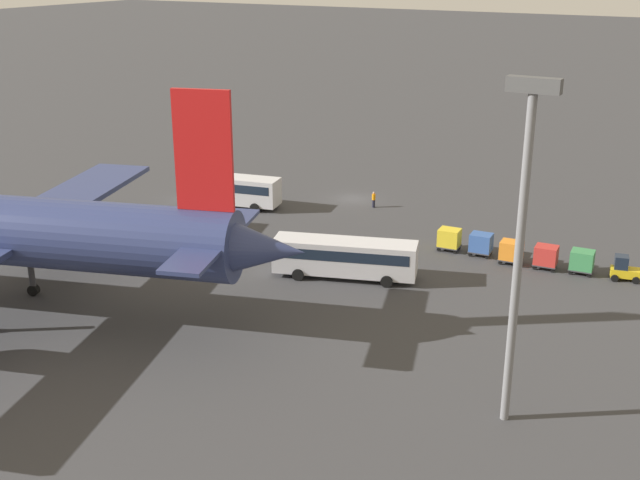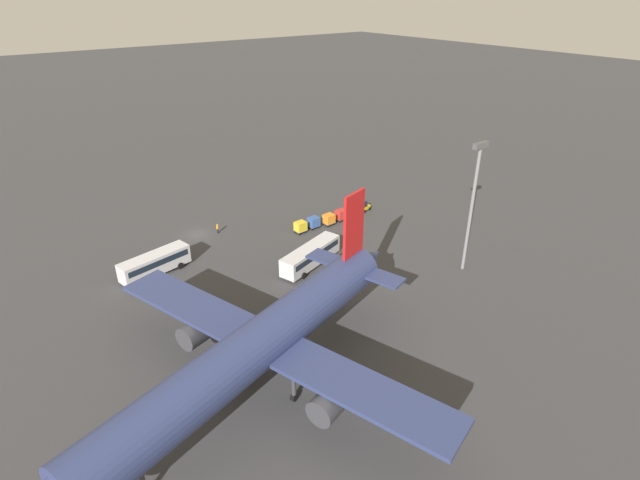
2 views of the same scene
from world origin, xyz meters
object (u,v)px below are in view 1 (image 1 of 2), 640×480
worker_person (374,200)px  cargo_cart_red (546,256)px  cargo_cart_orange (511,251)px  cargo_cart_yellow (449,238)px  baggage_tug (624,269)px  shuttle_bus_near (230,188)px  cargo_cart_blue (481,243)px  shuttle_bus_far (345,256)px  cargo_cart_green (582,260)px

worker_person → cargo_cart_red: bearing=156.9°
cargo_cart_orange → cargo_cart_yellow: bearing=-4.6°
baggage_tug → cargo_cart_orange: 9.41m
shuttle_bus_near → cargo_cart_blue: shuttle_bus_near is taller
shuttle_bus_far → baggage_tug: (-20.71, -11.01, -1.02)m
cargo_cart_yellow → cargo_cart_green: bearing=-179.3°
worker_person → cargo_cart_green: size_ratio=0.83×
shuttle_bus_far → worker_person: 20.26m
cargo_cart_orange → cargo_cart_blue: bearing=-11.8°
cargo_cart_green → cargo_cart_orange: same height
baggage_tug → shuttle_bus_near: bearing=-14.0°
cargo_cart_green → cargo_cart_blue: bearing=0.0°
shuttle_bus_near → shuttle_bus_far: bearing=138.1°
shuttle_bus_near → cargo_cart_blue: (-28.65, 1.43, -0.79)m
shuttle_bus_far → cargo_cart_blue: (-8.37, -10.66, -0.77)m
shuttle_bus_far → baggage_tug: 23.48m
shuttle_bus_near → cargo_cart_green: 37.64m
cargo_cart_green → cargo_cart_orange: 6.00m
cargo_cart_green → cargo_cart_red: same height
cargo_cart_green → baggage_tug: bearing=-174.1°
cargo_cart_green → worker_person: bearing=-19.7°
shuttle_bus_far → cargo_cart_green: (-17.33, -10.66, -0.77)m
cargo_cart_blue → shuttle_bus_near: bearing=-2.9°
shuttle_bus_far → worker_person: bearing=-89.2°
shuttle_bus_near → cargo_cart_yellow: size_ratio=5.32×
shuttle_bus_near → cargo_cart_red: shuttle_bus_near is taller
cargo_cart_orange → baggage_tug: bearing=-174.0°
shuttle_bus_far → cargo_cart_yellow: bearing=-135.0°
shuttle_bus_near → cargo_cart_green: bearing=166.7°
shuttle_bus_near → worker_person: shuttle_bus_near is taller
worker_person → cargo_cart_red: 22.63m
baggage_tug → worker_person: baggage_tug is taller
cargo_cart_yellow → shuttle_bus_far: bearing=62.9°
shuttle_bus_near → cargo_cart_red: (-34.62, 1.79, -0.79)m
shuttle_bus_far → cargo_cart_yellow: (-5.39, -10.52, -0.77)m
baggage_tug → cargo_cart_red: size_ratio=1.25×
cargo_cart_blue → cargo_cart_green: bearing=-180.0°
cargo_cart_red → cargo_cart_yellow: 8.96m
baggage_tug → cargo_cart_orange: size_ratio=1.25×
cargo_cart_green → cargo_cart_red: (2.98, 0.37, 0.00)m
cargo_cart_blue → worker_person: bearing=-29.8°
shuttle_bus_far → cargo_cart_yellow: 11.84m
shuttle_bus_far → cargo_cart_orange: 15.17m
worker_person → cargo_cart_orange: size_ratio=0.83×
shuttle_bus_far → cargo_cart_green: bearing=-166.2°
shuttle_bus_far → cargo_cart_orange: shuttle_bus_far is taller
shuttle_bus_far → cargo_cart_yellow: shuttle_bus_far is taller
cargo_cart_red → shuttle_bus_near: bearing=-3.0°
cargo_cart_blue → cargo_cart_orange: bearing=168.2°
cargo_cart_blue → cargo_cart_yellow: same height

